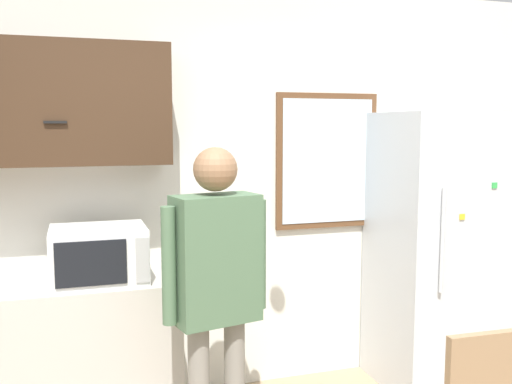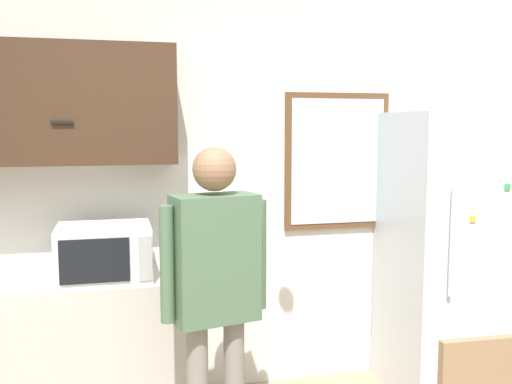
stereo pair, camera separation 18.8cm
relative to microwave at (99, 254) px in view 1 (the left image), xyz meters
name	(u,v)px [view 1 (the left image)]	position (x,y,z in m)	size (l,w,h in m)	color
back_wall	(201,191)	(0.67, 0.39, 0.29)	(6.00, 0.06, 2.70)	silver
counter	(0,365)	(-0.55, 0.06, -0.61)	(1.96, 0.61, 0.90)	#BCB7AD
microwave	(99,254)	(0.00, 0.00, 0.00)	(0.52, 0.43, 0.31)	white
person	(216,276)	(0.55, -0.52, -0.04)	(0.57, 0.31, 1.67)	gray
refrigerator	(434,250)	(2.22, 0.01, -0.12)	(0.74, 0.72, 1.87)	silver
window	(327,161)	(1.56, 0.35, 0.48)	(0.74, 0.05, 0.93)	brown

